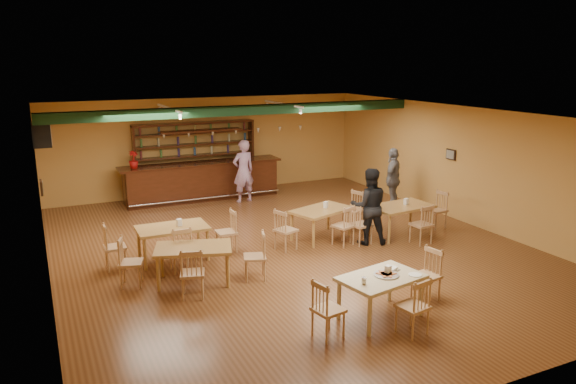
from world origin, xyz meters
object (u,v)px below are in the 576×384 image
dining_table_b (321,223)px  dining_table_c (194,264)px  dining_table_a (173,243)px  bar_counter (202,181)px  dining_table_d (400,220)px  near_table (380,297)px  patron_bar (243,171)px  patron_right_a (369,206)px

dining_table_b → dining_table_c: size_ratio=1.00×
dining_table_a → dining_table_c: (0.07, -1.36, -0.01)m
bar_counter → dining_table_b: 5.04m
dining_table_c → dining_table_d: dining_table_d is taller
dining_table_a → near_table: size_ratio=1.09×
patron_bar → patron_right_a: 4.95m
near_table → patron_right_a: (1.90, 3.23, 0.53)m
near_table → patron_bar: 8.06m
dining_table_d → near_table: 4.49m
dining_table_b → dining_table_d: size_ratio=0.96×
dining_table_c → patron_bar: patron_bar is taller
patron_bar → dining_table_d: bearing=108.8°
dining_table_b → dining_table_c: dining_table_b is taller
patron_right_a → dining_table_c: bearing=28.6°
dining_table_a → dining_table_c: 1.37m
bar_counter → dining_table_a: size_ratio=3.33×
dining_table_c → near_table: near_table is taller
dining_table_a → dining_table_b: 3.54m
patron_bar → dining_table_a: bearing=44.3°
dining_table_b → patron_bar: bearing=77.8°
dining_table_c → patron_right_a: patron_right_a is taller
bar_counter → patron_bar: (1.02, -0.83, 0.37)m
bar_counter → near_table: 8.85m
dining_table_b → dining_table_d: bearing=-37.6°
dining_table_a → near_table: bearing=-58.4°
dining_table_c → dining_table_a: bearing=110.7°
patron_right_a → near_table: bearing=81.6°
dining_table_a → patron_right_a: size_ratio=0.83×
patron_bar → patron_right_a: patron_bar is taller
bar_counter → dining_table_d: size_ratio=3.27×
dining_table_b → patron_bar: patron_bar is taller
dining_table_c → dining_table_d: bearing=24.9°
patron_right_a → dining_table_b: bearing=-22.9°
dining_table_a → dining_table_b: (3.54, -0.08, -0.01)m
dining_table_b → patron_bar: size_ratio=0.77×
dining_table_a → patron_right_a: patron_right_a is taller
dining_table_a → dining_table_d: 5.42m
bar_counter → patron_bar: bearing=-38.8°
dining_table_c → dining_table_d: size_ratio=0.95×
dining_table_a → patron_right_a: (4.34, -0.88, 0.52)m
dining_table_c → near_table: (2.37, -2.74, 0.00)m
near_table → patron_bar: patron_bar is taller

